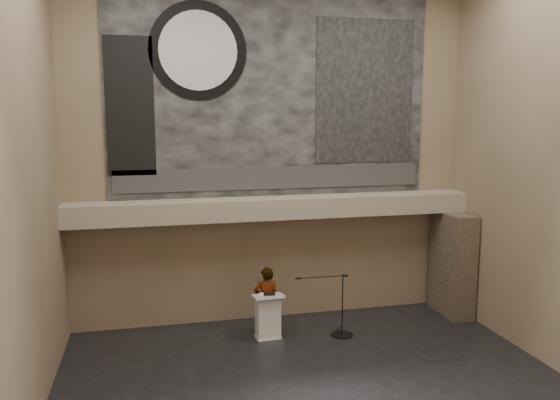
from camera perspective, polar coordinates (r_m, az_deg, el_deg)
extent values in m
plane|color=black|center=(11.08, 4.06, -19.18)|extent=(10.00, 10.00, 0.00)
cube|color=#77674B|center=(13.68, -0.78, 4.85)|extent=(10.00, 0.02, 8.50)
cube|color=#77674B|center=(6.17, 15.66, -0.38)|extent=(10.00, 0.02, 8.50)
cube|color=#77674B|center=(9.58, -25.51, 2.27)|extent=(0.02, 8.00, 8.50)
cube|color=#77674B|center=(12.30, 27.15, 3.43)|extent=(0.02, 8.00, 8.50)
cube|color=gray|center=(13.45, -0.39, -0.80)|extent=(10.00, 0.80, 0.50)
cylinder|color=#B2893D|center=(13.19, -7.14, -2.30)|extent=(0.04, 0.04, 0.06)
cylinder|color=#B2893D|center=(13.99, 7.26, -1.65)|extent=(0.04, 0.04, 0.06)
cube|color=black|center=(13.63, -0.76, 10.94)|extent=(8.00, 0.05, 5.00)
cube|color=#2E2E2E|center=(13.67, -0.71, 2.32)|extent=(7.76, 0.02, 0.55)
cylinder|color=black|center=(13.39, -8.55, 15.17)|extent=(2.30, 0.02, 2.30)
cylinder|color=silver|center=(13.37, -8.54, 15.18)|extent=(1.84, 0.02, 1.84)
cube|color=black|center=(14.31, 8.87, 11.13)|extent=(2.60, 0.02, 3.60)
cube|color=black|center=(13.26, -15.41, 9.39)|extent=(1.10, 0.02, 3.20)
cube|color=#413328|center=(15.12, 17.57, -6.34)|extent=(0.60, 1.40, 2.70)
cube|color=silver|center=(13.17, -1.26, -14.23)|extent=(0.64, 0.49, 0.08)
cube|color=white|center=(12.98, -1.27, -12.12)|extent=(0.56, 0.40, 0.96)
cube|color=white|center=(12.79, -1.26, -10.01)|extent=(0.71, 0.52, 0.13)
cube|color=black|center=(12.76, -1.11, -9.84)|extent=(0.30, 0.25, 0.04)
cube|color=white|center=(12.78, -1.60, -9.87)|extent=(0.27, 0.34, 0.00)
imported|color=silver|center=(13.20, -1.41, -10.50)|extent=(0.66, 0.48, 1.66)
cylinder|color=black|center=(13.52, 6.48, -13.80)|extent=(0.52, 0.52, 0.02)
cylinder|color=black|center=(13.25, 6.54, -10.83)|extent=(0.03, 0.03, 1.51)
cylinder|color=black|center=(12.88, 4.29, -8.03)|extent=(1.20, 0.07, 0.02)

